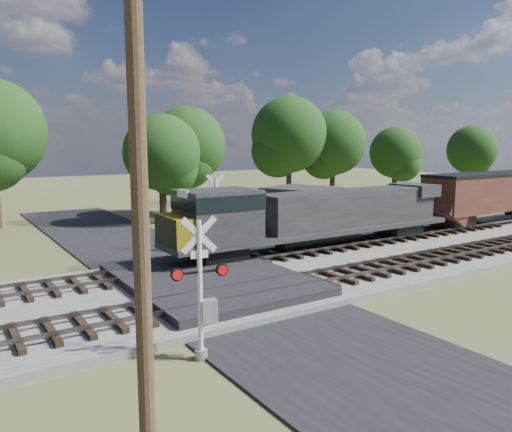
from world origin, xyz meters
TOP-DOWN VIEW (x-y plane):
  - ground at (0.00, 0.00)m, footprint 160.00×160.00m
  - ballast_bed at (10.00, 0.50)m, footprint 140.00×10.00m
  - road at (0.00, 0.00)m, footprint 7.00×60.00m
  - crossing_panel at (0.00, 0.50)m, footprint 7.00×9.00m
  - track_near at (3.12, -2.00)m, footprint 140.00×2.60m
  - track_far at (3.12, 3.00)m, footprint 140.00×2.60m
  - crossing_signal_near at (-3.48, -5.68)m, footprint 1.71×0.42m
  - crossing_signal_far at (3.68, 6.96)m, footprint 1.83×0.40m
  - utility_pole at (-6.45, -8.97)m, footprint 2.52×0.34m
  - equipment_shed at (12.67, 10.35)m, footprint 5.88×5.88m
  - treeline at (4.09, 21.19)m, footprint 79.48×11.04m

SIDE VIEW (x-z plane):
  - ground at x=0.00m, z-range 0.00..0.00m
  - road at x=0.00m, z-range 0.00..0.08m
  - ballast_bed at x=10.00m, z-range 0.00..0.30m
  - crossing_panel at x=0.00m, z-range 0.01..0.62m
  - track_near at x=3.12m, z-range 0.25..0.58m
  - track_far at x=3.12m, z-range 0.25..0.58m
  - equipment_shed at x=12.67m, z-range 0.02..3.11m
  - crossing_signal_near at x=-3.48m, z-range -0.36..3.90m
  - crossing_signal_far at x=3.68m, z-range -0.38..4.16m
  - utility_pole at x=-6.45m, z-range 0.31..10.60m
  - treeline at x=4.09m, z-range 0.96..11.89m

